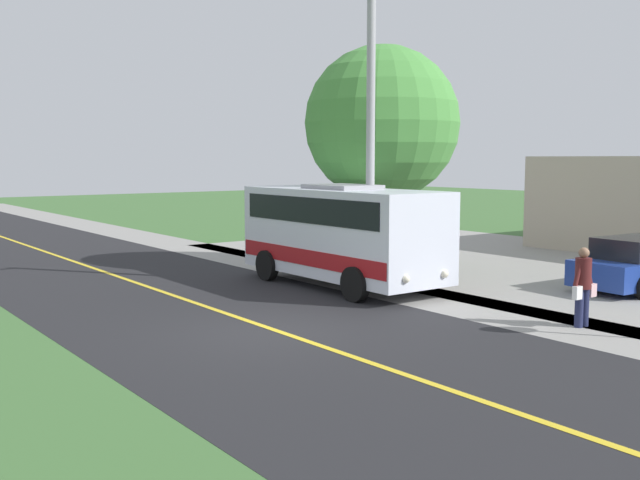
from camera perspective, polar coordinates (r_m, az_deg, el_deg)
ground_plane at (r=15.59m, az=-3.62°, el=-6.97°), size 120.00×120.00×0.00m
road_surface at (r=15.59m, az=-3.62°, el=-6.96°), size 8.00×100.00×0.01m
sidewalk at (r=18.86m, az=9.81°, el=-4.72°), size 2.40×100.00×0.01m
road_centre_line at (r=15.59m, az=-3.62°, el=-6.94°), size 0.16×100.00×0.00m
shuttle_bus_front at (r=20.66m, az=1.72°, el=0.74°), size 2.65×6.74×2.86m
pedestrian_with_bags at (r=16.64m, az=19.69°, el=-3.26°), size 0.72×0.34×1.71m
street_light_pole at (r=20.36m, az=3.69°, el=9.29°), size 1.97×0.24×8.46m
tree_curbside at (r=23.72m, az=4.80°, el=8.97°), size 4.92×4.92×7.16m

